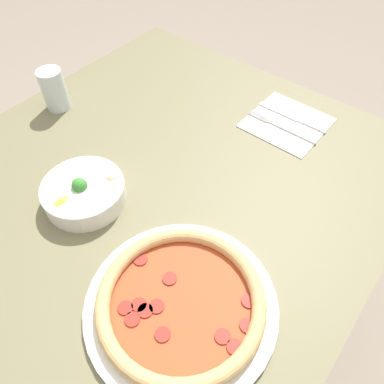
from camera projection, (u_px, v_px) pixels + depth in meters
name	position (u px, v px, depth m)	size (l,w,h in m)	color
ground_plane	(167.00, 319.00, 1.42)	(8.00, 8.00, 0.00)	gray
dining_table	(153.00, 216.00, 0.91)	(1.11, 0.96, 0.77)	#706B4C
pizza	(181.00, 303.00, 0.64)	(0.33, 0.33, 0.04)	white
bowl	(84.00, 191.00, 0.78)	(0.17, 0.17, 0.07)	white
napkin	(287.00, 123.00, 0.97)	(0.19, 0.19, 0.00)	white
fork	(282.00, 127.00, 0.95)	(0.01, 0.19, 0.00)	silver
knife	(294.00, 118.00, 0.97)	(0.01, 0.19, 0.01)	silver
glass	(54.00, 90.00, 0.97)	(0.06, 0.06, 0.11)	silver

